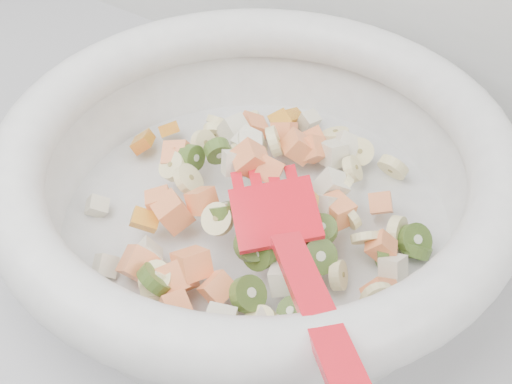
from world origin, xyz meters
The scene contains 1 object.
mixing_bowl centered at (-0.19, 1.50, 0.96)m, with size 0.42×0.42×0.14m.
Camera 1 is at (0.04, 1.15, 1.34)m, focal length 50.00 mm.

